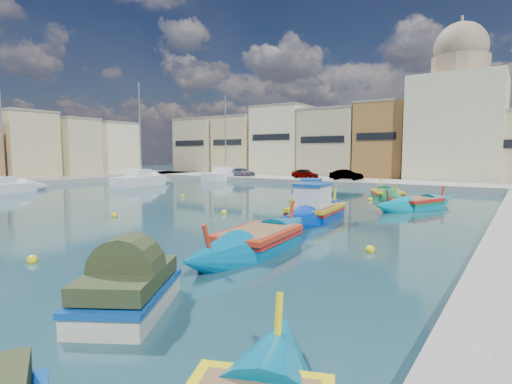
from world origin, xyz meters
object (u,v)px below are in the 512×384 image
Objects in this scene: luzzu_cyan_mid at (417,205)px; yacht_mid at (19,188)px; luzzu_turquoise_cabin at (316,213)px; tender_near at (128,292)px; luzzu_green at (387,195)px; luzzu_blue_cabin at (311,200)px; yacht_midnorth at (150,181)px; church_block at (458,114)px; yacht_north at (232,176)px; luzzu_blue_south at (258,242)px.

yacht_mid is (-34.08, -9.29, 0.14)m from luzzu_cyan_mid.
luzzu_turquoise_cabin is 14.56m from tender_near.
luzzu_blue_cabin is at bearing -115.98° from luzzu_green.
luzzu_turquoise_cabin is 0.80× the size of yacht_midnorth.
church_block is 1.90× the size of luzzu_turquoise_cabin.
yacht_midnorth is (-23.97, 5.89, 0.14)m from luzzu_blue_cabin.
church_block reaches higher than luzzu_blue_cabin.
yacht_midnorth reaches higher than luzzu_blue_cabin.
yacht_midnorth is at bearing 172.94° from luzzu_cyan_mid.
luzzu_blue_cabin is 28.67m from yacht_north.
luzzu_blue_cabin reaches higher than luzzu_blue_south.
church_block is 34.37m from luzzu_turquoise_cabin.
tender_near is at bearing -55.27° from yacht_north.
luzzu_cyan_mid is (6.73, 2.09, -0.10)m from luzzu_blue_cabin.
yacht_north is at bearing 135.37° from luzzu_turquoise_cabin.
luzzu_blue_cabin is 28.28m from yacht_mid.
tender_near is 47.21m from yacht_north.
church_block is at bearing 36.54° from yacht_midnorth.
luzzu_turquoise_cabin reaches higher than luzzu_blue_south.
luzzu_blue_south is 32.20m from yacht_mid.
yacht_midnorth is 13.52m from yacht_mid.
tender_near is at bearing -21.49° from yacht_mid.
luzzu_blue_cabin is 0.66× the size of yacht_midnorth.
yacht_north reaches higher than luzzu_green.
luzzu_turquoise_cabin is 1.25× the size of luzzu_green.
luzzu_green is (-2.10, -20.79, -8.14)m from church_block.
church_block reaches higher than luzzu_blue_south.
luzzu_blue_south is at bearing -87.41° from luzzu_green.
yacht_mid is at bearing -155.33° from luzzu_green.
yacht_north is (-24.72, 24.41, 0.11)m from luzzu_turquoise_cabin.
church_block is 29.65m from yacht_north.
luzzu_blue_south is 0.76× the size of yacht_north.
luzzu_turquoise_cabin is at bearing -91.44° from luzzu_green.
yacht_mid reaches higher than luzzu_cyan_mid.
luzzu_green is at bearing 92.59° from luzzu_blue_south.
church_block is 1.87× the size of yacht_mid.
luzzu_cyan_mid is at bearing 15.25° from yacht_mid.
luzzu_turquoise_cabin is at bearing 98.57° from tender_near.
yacht_north is (-25.04, 11.87, 0.22)m from luzzu_green.
church_block is 5.29× the size of tender_near.
church_block is at bearing 92.83° from luzzu_cyan_mid.
yacht_north is (-26.89, 38.80, 0.01)m from tender_near.
luzzu_blue_cabin is 7.69m from luzzu_green.
church_block is 26.91m from luzzu_cyan_mid.
luzzu_green is 0.79× the size of yacht_mid.
luzzu_cyan_mid is at bearing -30.43° from yacht_north.
yacht_midnorth is (-2.30, -12.88, 0.01)m from yacht_north.
church_block is at bearing 46.77° from yacht_mid.
yacht_midnorth reaches higher than yacht_mid.
luzzu_turquoise_cabin is at bearing -23.10° from yacht_midnorth.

